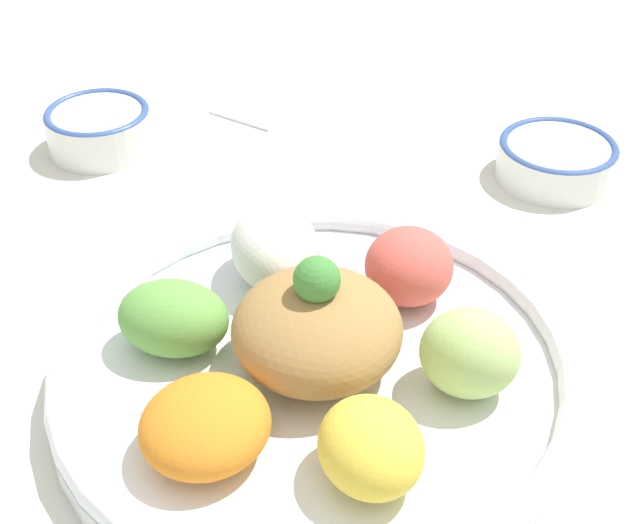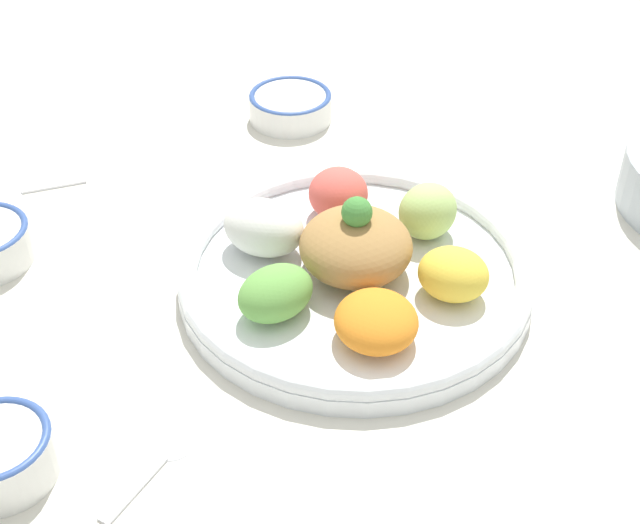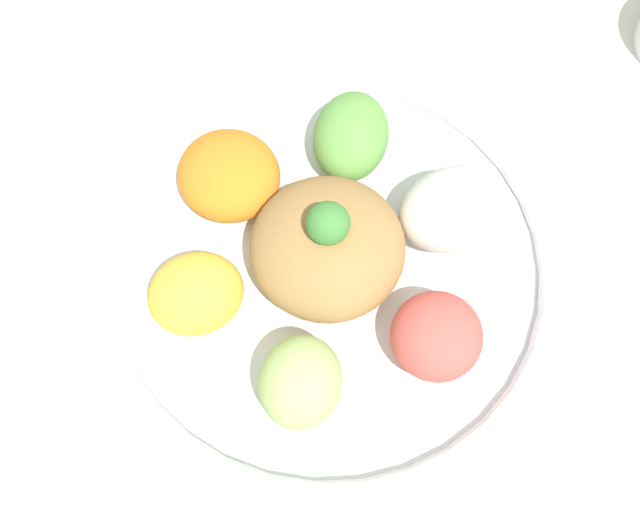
# 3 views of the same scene
# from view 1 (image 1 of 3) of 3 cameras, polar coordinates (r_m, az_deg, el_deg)

# --- Properties ---
(ground_plane) EXTENTS (2.40, 2.40, 0.00)m
(ground_plane) POSITION_cam_1_polar(r_m,az_deg,el_deg) (0.61, 1.70, -10.36)
(ground_plane) COLOR silver
(salad_platter) EXTENTS (0.37, 0.37, 0.11)m
(salad_platter) POSITION_cam_1_polar(r_m,az_deg,el_deg) (0.62, -0.27, -6.05)
(salad_platter) COLOR white
(salad_platter) RESTS_ON ground_plane
(sauce_bowl_dark) EXTENTS (0.10, 0.10, 0.04)m
(sauce_bowl_dark) POSITION_cam_1_polar(r_m,az_deg,el_deg) (0.93, -13.96, 8.36)
(sauce_bowl_dark) COLOR white
(sauce_bowl_dark) RESTS_ON ground_plane
(sauce_bowl_far) EXTENTS (0.11, 0.11, 0.04)m
(sauce_bowl_far) POSITION_cam_1_polar(r_m,az_deg,el_deg) (0.88, 14.90, 6.43)
(sauce_bowl_far) COLOR white
(sauce_bowl_far) RESTS_ON ground_plane
(serving_spoon_main) EXTENTS (0.12, 0.08, 0.01)m
(serving_spoon_main) POSITION_cam_1_polar(r_m,az_deg,el_deg) (0.99, -6.81, 9.67)
(serving_spoon_main) COLOR silver
(serving_spoon_main) RESTS_ON ground_plane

